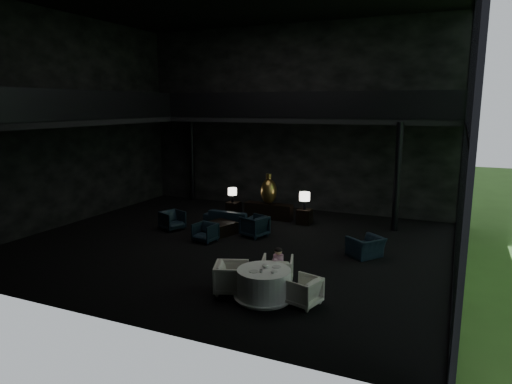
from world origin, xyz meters
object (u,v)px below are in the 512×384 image
at_px(coffee_table, 220,228).
at_px(dining_table, 264,286).
at_px(sofa, 231,215).
at_px(side_table_right, 304,217).
at_px(dining_chair_north, 277,269).
at_px(bronze_urn, 269,191).
at_px(lounge_armchair_south, 205,232).
at_px(console, 269,211).
at_px(dining_chair_west, 232,275).
at_px(table_lamp_right, 305,197).
at_px(table_lamp_left, 232,192).
at_px(window_armchair, 366,245).
at_px(lounge_armchair_east, 254,224).
at_px(side_table_left, 234,208).
at_px(child, 278,258).
at_px(lounge_armchair_west, 172,219).
at_px(dining_chair_east, 303,291).

relative_size(coffee_table, dining_table, 0.65).
distance_m(sofa, coffee_table, 1.27).
distance_m(side_table_right, dining_chair_north, 6.26).
height_order(bronze_urn, lounge_armchair_south, bronze_urn).
xyz_separation_m(console, dining_chair_west, (2.01, -7.28, 0.13)).
bearing_deg(side_table_right, table_lamp_right, -90.00).
bearing_deg(table_lamp_left, side_table_right, -1.39).
relative_size(window_armchair, dining_table, 0.59).
bearing_deg(lounge_armchair_east, side_table_left, -121.09).
bearing_deg(dining_table, lounge_armchair_east, 116.62).
bearing_deg(console, side_table_left, -179.23).
height_order(lounge_armchair_east, coffee_table, lounge_armchair_east).
bearing_deg(table_lamp_right, side_table_right, 90.00).
xyz_separation_m(lounge_armchair_east, child, (2.39, -3.83, 0.29)).
bearing_deg(console, dining_table, -68.40).
xyz_separation_m(table_lamp_left, dining_table, (4.51, -7.24, -0.68)).
distance_m(console, lounge_armchair_west, 4.01).
bearing_deg(dining_chair_east, lounge_armchair_east, -129.16).
bearing_deg(dining_chair_east, child, -116.26).
height_order(window_armchair, child, child).
distance_m(bronze_urn, coffee_table, 3.02).
distance_m(side_table_left, dining_table, 8.60).
xyz_separation_m(lounge_armchair_south, dining_chair_west, (2.77, -3.44, 0.12)).
distance_m(lounge_armchair_west, dining_chair_north, 6.43).
distance_m(side_table_left, lounge_armchair_east, 3.32).
xyz_separation_m(side_table_left, dining_chair_west, (3.61, -7.26, 0.17)).
bearing_deg(console, bronze_urn, -90.00).
bearing_deg(lounge_armchair_south, table_lamp_left, 110.38).
xyz_separation_m(side_table_left, child, (4.51, -6.39, 0.45)).
distance_m(side_table_right, window_armchair, 4.22).
bearing_deg(sofa, dining_table, 124.51).
bearing_deg(lounge_armchair_east, table_lamp_left, -120.07).
relative_size(table_lamp_right, coffee_table, 0.72).
height_order(side_table_right, dining_chair_north, dining_chair_north).
relative_size(table_lamp_left, lounge_armchair_south, 0.93).
relative_size(coffee_table, dining_chair_west, 1.06).
xyz_separation_m(window_armchair, coffee_table, (-5.30, 0.44, -0.17)).
xyz_separation_m(sofa, lounge_armchair_west, (-1.71, -1.49, -0.01)).
relative_size(dining_chair_north, dining_chair_west, 0.93).
height_order(dining_chair_north, dining_chair_east, dining_chair_north).
height_order(table_lamp_left, dining_chair_west, table_lamp_left).
height_order(sofa, window_armchair, sofa).
xyz_separation_m(console, table_lamp_right, (1.60, -0.22, 0.76)).
height_order(table_lamp_right, sofa, table_lamp_right).
distance_m(bronze_urn, table_lamp_right, 1.62).
bearing_deg(coffee_table, console, 74.86).
distance_m(dining_table, dining_chair_west, 0.91).
relative_size(table_lamp_right, window_armchair, 0.79).
height_order(side_table_left, table_lamp_left, table_lamp_left).
bearing_deg(window_armchair, sofa, -69.62).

